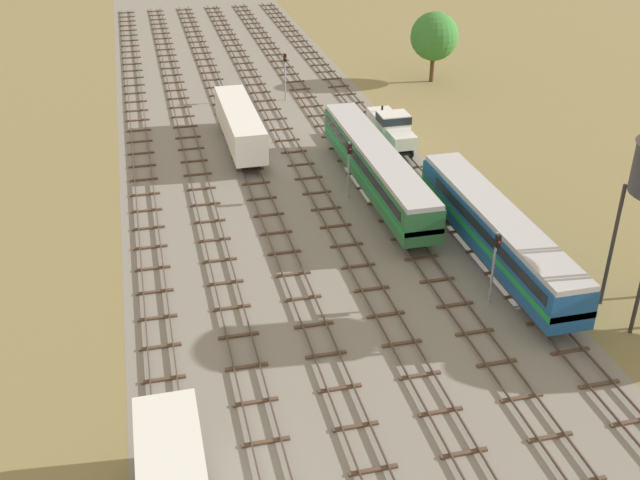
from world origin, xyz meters
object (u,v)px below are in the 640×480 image
(shunter_loco_right_midfar, at_px, (392,126))
(signal_post_nearest, at_px, (349,163))
(passenger_coach_centre_right_mid, at_px, (376,165))
(freight_boxcar_centre_left_far, at_px, (240,124))
(signal_post_mid, at_px, (285,70))
(signal_post_near, at_px, (495,259))
(diesel_railcar_right_near, at_px, (497,230))

(shunter_loco_right_midfar, bearing_deg, signal_post_nearest, -125.15)
(passenger_coach_centre_right_mid, relative_size, freight_boxcar_centre_left_far, 1.57)
(passenger_coach_centre_right_mid, xyz_separation_m, freight_boxcar_centre_left_far, (-9.08, 12.41, -0.16))
(shunter_loco_right_midfar, bearing_deg, signal_post_mid, 113.62)
(freight_boxcar_centre_left_far, distance_m, signal_post_near, 31.37)
(signal_post_mid, bearing_deg, signal_post_nearest, -90.00)
(shunter_loco_right_midfar, distance_m, signal_post_nearest, 11.88)
(freight_boxcar_centre_left_far, distance_m, signal_post_mid, 14.47)
(shunter_loco_right_midfar, relative_size, signal_post_nearest, 1.77)
(diesel_railcar_right_near, bearing_deg, signal_post_nearest, 118.94)
(diesel_railcar_right_near, distance_m, signal_post_mid, 38.19)
(diesel_railcar_right_near, relative_size, freight_boxcar_centre_left_far, 1.46)
(passenger_coach_centre_right_mid, xyz_separation_m, signal_post_mid, (-2.27, 25.15, 0.69))
(signal_post_nearest, height_order, signal_post_near, signal_post_near)
(shunter_loco_right_midfar, xyz_separation_m, signal_post_near, (-2.27, -26.41, 1.17))
(signal_post_mid, bearing_deg, passenger_coach_centre_right_mid, -84.84)
(diesel_railcar_right_near, relative_size, signal_post_mid, 3.95)
(freight_boxcar_centre_left_far, relative_size, signal_post_nearest, 2.93)
(diesel_railcar_right_near, distance_m, shunter_loco_right_midfar, 22.00)
(passenger_coach_centre_right_mid, bearing_deg, signal_post_mid, 95.16)
(diesel_railcar_right_near, height_order, passenger_coach_centre_right_mid, same)
(shunter_loco_right_midfar, relative_size, freight_boxcar_centre_left_far, 0.60)
(passenger_coach_centre_right_mid, distance_m, signal_post_mid, 25.26)
(freight_boxcar_centre_left_far, bearing_deg, passenger_coach_centre_right_mid, -53.81)
(diesel_railcar_right_near, distance_m, passenger_coach_centre_right_mid, 13.23)
(shunter_loco_right_midfar, height_order, signal_post_nearest, signal_post_nearest)
(passenger_coach_centre_right_mid, height_order, signal_post_nearest, signal_post_nearest)
(shunter_loco_right_midfar, height_order, freight_boxcar_centre_left_far, freight_boxcar_centre_left_far)
(freight_boxcar_centre_left_far, height_order, signal_post_near, signal_post_near)
(signal_post_nearest, relative_size, signal_post_near, 0.96)
(shunter_loco_right_midfar, height_order, signal_post_mid, signal_post_mid)
(diesel_railcar_right_near, bearing_deg, freight_boxcar_centre_left_far, 118.74)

